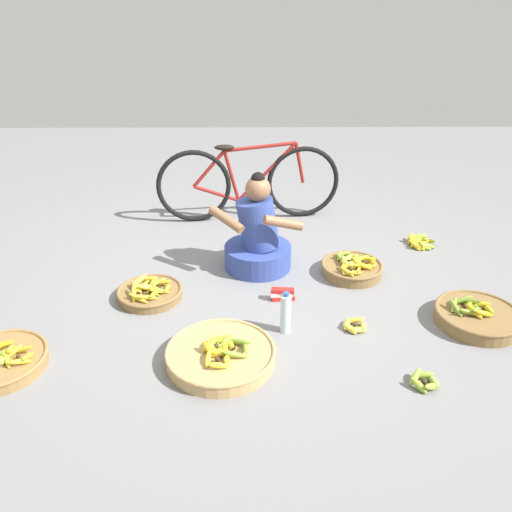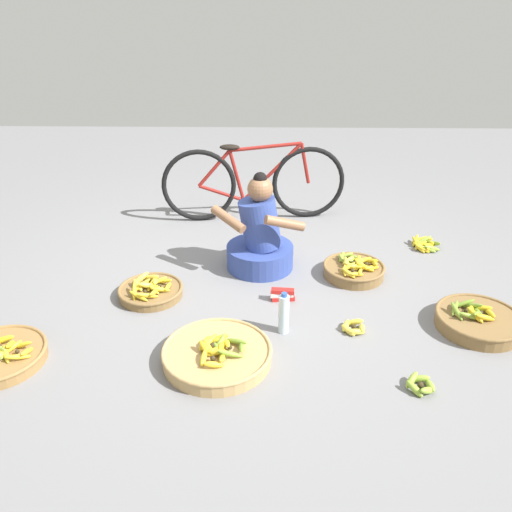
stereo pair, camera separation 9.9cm
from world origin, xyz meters
TOP-DOWN VIEW (x-y plane):
  - ground_plane at (0.00, 0.00)m, footprint 10.00×10.00m
  - vendor_woman_front at (0.02, 0.30)m, footprint 0.71×0.52m
  - bicycle_leaning at (-0.05, 1.27)m, footprint 1.70×0.22m
  - banana_basket_mid_right at (1.44, -0.50)m, footprint 0.55×0.55m
  - banana_basket_front_left at (-0.21, -0.87)m, footprint 0.65×0.65m
  - banana_basket_back_center at (-0.75, -0.16)m, footprint 0.46×0.46m
  - banana_basket_mid_left at (0.74, 0.16)m, footprint 0.47×0.47m
  - loose_bananas_back_left at (0.63, -0.56)m, footprint 0.17×0.17m
  - loose_bananas_near_bicycle at (1.41, 0.67)m, footprint 0.25×0.27m
  - loose_bananas_front_center at (0.92, -1.09)m, footprint 0.18×0.19m
  - water_bottle at (0.18, -0.57)m, footprint 0.07×0.07m
  - packet_carton_stack at (0.19, -0.19)m, footprint 0.17×0.07m

SIDE VIEW (x-z plane):
  - ground_plane at x=0.00m, z-range 0.00..0.00m
  - loose_bananas_back_left at x=0.63m, z-range -0.01..0.06m
  - loose_bananas_near_bicycle at x=1.41m, z-range -0.02..0.08m
  - loose_bananas_front_center at x=0.92m, z-range -0.01..0.07m
  - packet_carton_stack at x=0.19m, z-range 0.00..0.09m
  - banana_basket_back_center at x=-0.75m, z-range -0.03..0.12m
  - banana_basket_front_left at x=-0.21m, z-range -0.02..0.13m
  - banana_basket_mid_right at x=1.44m, z-range -0.03..0.14m
  - banana_basket_mid_left at x=0.74m, z-range -0.02..0.14m
  - water_bottle at x=0.18m, z-range -0.01..0.28m
  - vendor_woman_front at x=0.02m, z-range -0.14..0.63m
  - bicycle_leaning at x=-0.05m, z-range -0.01..0.73m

